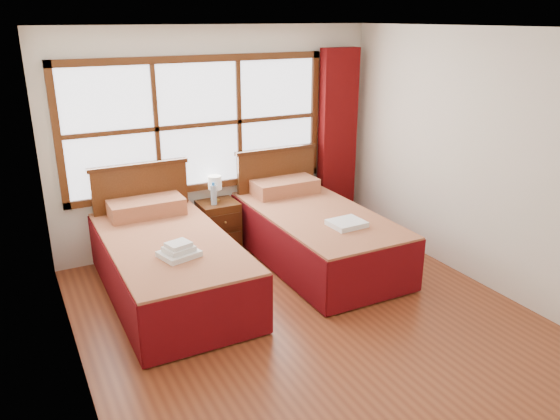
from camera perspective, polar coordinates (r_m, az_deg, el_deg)
floor at (r=5.18m, az=3.41°, el=-11.68°), size 4.50×4.50×0.00m
ceiling at (r=4.43m, az=4.12°, el=18.45°), size 4.50×4.50×0.00m
wall_back at (r=6.60m, az=-6.44°, el=7.37°), size 4.00×0.00×4.00m
wall_left at (r=4.04m, az=-21.41°, el=-1.89°), size 0.00×4.50×4.50m
wall_right at (r=5.89m, az=20.71°, el=4.73°), size 0.00×4.50×4.50m
window at (r=6.44m, az=-8.48°, el=8.80°), size 3.16×0.06×1.56m
curtain at (r=7.23m, az=6.01°, el=7.40°), size 0.50×0.16×2.30m
bed_left at (r=5.65m, az=-11.65°, el=-5.25°), size 1.17×2.28×1.15m
bed_right at (r=6.28m, az=3.58°, el=-2.32°), size 1.16×2.26×1.14m
nightstand at (r=6.61m, az=-6.42°, el=-1.66°), size 0.45×0.45×0.60m
towels_left at (r=5.07m, az=-10.52°, el=-4.23°), size 0.39×0.36×0.14m
towels_right at (r=5.76m, az=6.98°, el=-1.40°), size 0.37×0.32×0.06m
lamp at (r=6.50m, az=-6.83°, el=2.78°), size 0.16×0.16×0.31m
bottle_near at (r=6.40m, az=-6.94°, el=1.61°), size 0.07×0.07×0.27m
bottle_far at (r=6.45m, az=-6.92°, el=1.56°), size 0.06×0.06×0.22m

